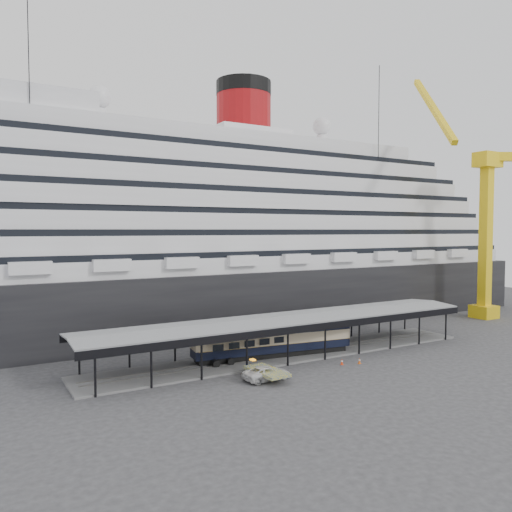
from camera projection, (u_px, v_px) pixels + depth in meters
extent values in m
plane|color=#323235|center=(311.00, 364.00, 62.09)|extent=(200.00, 200.00, 0.00)
cube|color=black|center=(205.00, 295.00, 89.46)|extent=(130.00, 30.00, 10.00)
cylinder|color=maroon|center=(244.00, 118.00, 91.78)|extent=(10.00, 10.00, 9.00)
cylinder|color=black|center=(244.00, 89.00, 91.50)|extent=(10.10, 10.10, 2.50)
sphere|color=silver|center=(99.00, 97.00, 78.72)|extent=(3.60, 3.60, 3.60)
sphere|color=silver|center=(322.00, 126.00, 100.79)|extent=(3.60, 3.60, 3.60)
cube|color=slate|center=(289.00, 355.00, 66.40)|extent=(56.00, 8.00, 0.24)
cube|color=slate|center=(292.00, 355.00, 65.77)|extent=(54.00, 0.08, 0.10)
cube|color=slate|center=(286.00, 352.00, 67.01)|extent=(54.00, 0.08, 0.10)
cube|color=black|center=(309.00, 328.00, 62.29)|extent=(56.00, 0.18, 0.90)
cube|color=black|center=(271.00, 317.00, 70.06)|extent=(56.00, 0.18, 0.90)
cube|color=slate|center=(289.00, 317.00, 66.14)|extent=(56.00, 9.00, 0.24)
cylinder|color=black|center=(31.00, 177.00, 64.98)|extent=(0.12, 0.12, 47.21)
cube|color=yellow|center=(484.00, 312.00, 94.73)|extent=(4.00, 4.00, 2.40)
cube|color=yellow|center=(486.00, 237.00, 93.99)|extent=(1.80, 1.80, 26.00)
cube|color=yellow|center=(487.00, 160.00, 93.24)|extent=(5.00, 3.20, 2.80)
cube|color=yellow|center=(434.00, 109.00, 92.72)|extent=(11.42, 18.78, 16.80)
cube|color=yellow|center=(506.00, 157.00, 93.22)|extent=(6.00, 4.39, 1.60)
cylinder|color=black|center=(378.00, 193.00, 93.51)|extent=(0.12, 0.12, 47.21)
imported|color=silver|center=(267.00, 373.00, 55.58)|extent=(5.70, 2.91, 1.54)
cube|color=black|center=(273.00, 353.00, 65.15)|extent=(20.76, 5.17, 0.69)
cube|color=black|center=(273.00, 347.00, 65.10)|extent=(21.79, 5.70, 1.08)
cube|color=#CAB691|center=(273.00, 338.00, 65.04)|extent=(21.79, 5.74, 1.28)
cube|color=black|center=(273.00, 331.00, 65.00)|extent=(21.79, 5.70, 0.39)
cube|color=#D0550B|center=(268.00, 374.00, 57.62)|extent=(0.39, 0.39, 0.03)
cone|color=#D0550B|center=(269.00, 371.00, 57.61)|extent=(0.33, 0.33, 0.69)
cylinder|color=white|center=(269.00, 371.00, 57.60)|extent=(0.22, 0.22, 0.13)
cube|color=#D3530B|center=(359.00, 364.00, 62.34)|extent=(0.45, 0.45, 0.03)
cone|color=#D3530B|center=(359.00, 361.00, 62.32)|extent=(0.38, 0.38, 0.72)
cylinder|color=white|center=(359.00, 360.00, 62.32)|extent=(0.23, 0.23, 0.14)
cube|color=red|center=(342.00, 364.00, 61.90)|extent=(0.44, 0.44, 0.03)
cone|color=red|center=(342.00, 362.00, 61.88)|extent=(0.37, 0.37, 0.71)
cylinder|color=white|center=(342.00, 361.00, 61.88)|extent=(0.23, 0.23, 0.14)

